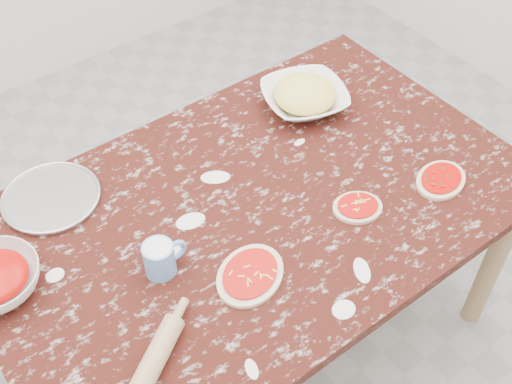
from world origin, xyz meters
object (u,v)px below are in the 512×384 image
object	(u,v)px
flour_mug	(160,258)
pizza_tray	(51,198)
rolling_pin	(150,368)
cheese_bowl	(304,98)
worktable	(256,222)

from	to	relation	value
flour_mug	pizza_tray	bearing A→B (deg)	107.01
flour_mug	rolling_pin	size ratio (longest dim) A/B	0.46
cheese_bowl	rolling_pin	size ratio (longest dim) A/B	1.02
pizza_tray	cheese_bowl	size ratio (longest dim) A/B	1.02
pizza_tray	cheese_bowl	xyz separation A→B (m)	(0.87, -0.12, 0.03)
flour_mug	worktable	bearing A→B (deg)	6.43
cheese_bowl	flour_mug	world-z (taller)	flour_mug
pizza_tray	flour_mug	distance (m)	0.43
worktable	rolling_pin	size ratio (longest dim) A/B	5.87
flour_mug	cheese_bowl	bearing A→B (deg)	21.81
cheese_bowl	flour_mug	xyz separation A→B (m)	(-0.74, -0.30, 0.02)
pizza_tray	cheese_bowl	bearing A→B (deg)	-7.74
worktable	flour_mug	world-z (taller)	flour_mug
cheese_bowl	flour_mug	bearing A→B (deg)	-158.19
flour_mug	rolling_pin	bearing A→B (deg)	-126.20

